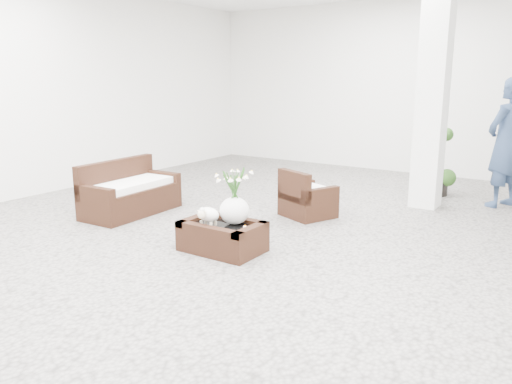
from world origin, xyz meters
The scene contains 10 objects.
ground centered at (0.00, 0.00, 0.00)m, with size 11.00×11.00×0.00m, color gray.
column centered at (1.20, 2.80, 1.75)m, with size 0.40×0.40×3.50m, color white.
coffee_table centered at (-0.14, -0.58, 0.16)m, with size 0.90×0.60×0.31m, color black.
sheep_figurine centered at (-0.26, -0.68, 0.42)m, with size 0.28×0.23×0.21m, color white.
planter_narcissus centered at (-0.04, -0.48, 0.71)m, with size 0.44×0.44×0.80m, color white, non-canonical shape.
tealight centered at (0.16, -0.56, 0.33)m, with size 0.04×0.04×0.03m, color white.
armchair centered at (-0.03, 1.28, 0.34)m, with size 0.64×0.61×0.68m, color black.
loveseat centered at (-2.25, -0.01, 0.38)m, with size 1.44×0.69×0.77m, color black.
topiary centered at (1.13, 3.69, 0.78)m, with size 0.42×0.42×1.57m, color #244717, non-canonical shape.
shopper centered at (2.16, 3.46, 0.98)m, with size 0.71×0.47×1.96m, color navy.
Camera 1 is at (3.25, -4.97, 1.95)m, focal length 35.57 mm.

